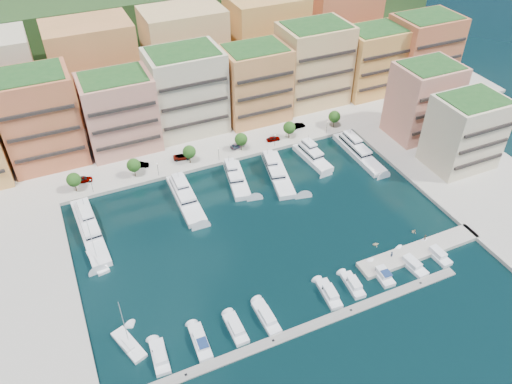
{
  "coord_description": "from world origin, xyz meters",
  "views": [
    {
      "loc": [
        -38.97,
        -81.69,
        84.55
      ],
      "look_at": [
        1.18,
        7.59,
        6.0
      ],
      "focal_mm": 35.0,
      "sensor_mm": 36.0,
      "label": 1
    }
  ],
  "objects_px": {
    "sailboat_2": "(98,262)",
    "car_4": "(273,139)",
    "cruiser_7": "(382,274)",
    "car_5": "(298,126)",
    "yacht_3": "(236,177)",
    "lamppost_4": "(327,125)",
    "yacht_4": "(277,172)",
    "yacht_0": "(89,227)",
    "tree_4": "(289,128)",
    "lamppost_2": "(219,152)",
    "cruiser_0": "(160,357)",
    "cruiser_8": "(411,264)",
    "car_2": "(182,157)",
    "yacht_2": "(185,196)",
    "car_0": "(83,179)",
    "tree_5": "(334,117)",
    "cruiser_5": "(329,294)",
    "cruiser_9": "(436,254)",
    "tender_3": "(414,231)",
    "yacht_5": "(312,156)",
    "lamppost_1": "(158,167)",
    "lamppost_0": "(91,184)",
    "tree_2": "(189,152)",
    "cruiser_2": "(236,329)",
    "tree_1": "(134,165)",
    "person_1": "(425,238)",
    "sailboat_0": "(129,345)",
    "person_0": "(392,254)",
    "tree_0": "(74,180)",
    "cruiser_3": "(266,317)",
    "lamppost_3": "(275,138)",
    "car_3": "(237,145)",
    "yacht_6": "(357,151)",
    "cruiser_1": "(200,342)",
    "car_1": "(141,165)",
    "tree_3": "(241,139)"
  },
  "relations": [
    {
      "from": "cruiser_8",
      "to": "tree_1",
      "type": "bearing_deg",
      "value": 130.4
    },
    {
      "from": "yacht_3",
      "to": "car_5",
      "type": "height_order",
      "value": "yacht_3"
    },
    {
      "from": "lamppost_4",
      "to": "yacht_4",
      "type": "bearing_deg",
      "value": -152.49
    },
    {
      "from": "yacht_4",
      "to": "car_0",
      "type": "relative_size",
      "value": 4.44
    },
    {
      "from": "yacht_2",
      "to": "cruiser_3",
      "type": "xyz_separation_m",
      "value": [
        3.34,
        -43.86,
        -0.66
      ]
    },
    {
      "from": "car_1",
      "to": "tree_3",
      "type": "bearing_deg",
      "value": -80.1
    },
    {
      "from": "car_0",
      "to": "cruiser_3",
      "type": "bearing_deg",
      "value": -146.46
    },
    {
      "from": "yacht_4",
      "to": "car_4",
      "type": "xyz_separation_m",
      "value": [
        6.13,
        15.02,
        0.62
      ]
    },
    {
      "from": "lamppost_4",
      "to": "yacht_0",
      "type": "distance_m",
      "value": 76.83
    },
    {
      "from": "sailboat_2",
      "to": "car_4",
      "type": "height_order",
      "value": "sailboat_2"
    },
    {
      "from": "cruiser_9",
      "to": "tender_3",
      "type": "distance_m",
      "value": 8.6
    },
    {
      "from": "cruiser_3",
      "to": "car_5",
      "type": "relative_size",
      "value": 1.96
    },
    {
      "from": "tree_3",
      "to": "car_1",
      "type": "distance_m",
      "value": 29.87
    },
    {
      "from": "yacht_5",
      "to": "lamppost_0",
      "type": "bearing_deg",
      "value": 171.49
    },
    {
      "from": "yacht_2",
      "to": "car_0",
      "type": "relative_size",
      "value": 4.31
    },
    {
      "from": "tender_3",
      "to": "tree_1",
      "type": "bearing_deg",
      "value": 34.99
    },
    {
      "from": "tree_1",
      "to": "tree_5",
      "type": "xyz_separation_m",
      "value": [
        64.0,
        0.0,
        0.0
      ]
    },
    {
      "from": "cruiser_5",
      "to": "person_0",
      "type": "height_order",
      "value": "person_0"
    },
    {
      "from": "tree_4",
      "to": "yacht_4",
      "type": "height_order",
      "value": "tree_4"
    },
    {
      "from": "yacht_4",
      "to": "cruiser_5",
      "type": "relative_size",
      "value": 2.62
    },
    {
      "from": "cruiser_7",
      "to": "car_5",
      "type": "height_order",
      "value": "car_5"
    },
    {
      "from": "lamppost_4",
      "to": "cruiser_7",
      "type": "height_order",
      "value": "lamppost_4"
    },
    {
      "from": "tree_5",
      "to": "cruiser_5",
      "type": "distance_m",
      "value": 68.49
    },
    {
      "from": "tree_5",
      "to": "car_4",
      "type": "xyz_separation_m",
      "value": [
        -21.07,
        0.64,
        -3.03
      ]
    },
    {
      "from": "yacht_3",
      "to": "car_5",
      "type": "bearing_deg",
      "value": 30.12
    },
    {
      "from": "yacht_6",
      "to": "cruiser_8",
      "type": "distance_m",
      "value": 45.37
    },
    {
      "from": "tree_2",
      "to": "cruiser_2",
      "type": "xyz_separation_m",
      "value": [
        -9.71,
        -58.09,
        -4.2
      ]
    },
    {
      "from": "lamppost_1",
      "to": "cruiser_8",
      "type": "xyz_separation_m",
      "value": [
        43.45,
        -55.8,
        -3.28
      ]
    },
    {
      "from": "lamppost_1",
      "to": "yacht_3",
      "type": "distance_m",
      "value": 21.78
    },
    {
      "from": "tree_2",
      "to": "lamppost_3",
      "type": "bearing_deg",
      "value": -5.06
    },
    {
      "from": "yacht_3",
      "to": "sailboat_0",
      "type": "relative_size",
      "value": 1.31
    },
    {
      "from": "tree_4",
      "to": "yacht_2",
      "type": "bearing_deg",
      "value": -159.6
    },
    {
      "from": "yacht_5",
      "to": "cruiser_9",
      "type": "bearing_deg",
      "value": -81.16
    },
    {
      "from": "lamppost_4",
      "to": "yacht_6",
      "type": "height_order",
      "value": "yacht_6"
    },
    {
      "from": "lamppost_1",
      "to": "yacht_6",
      "type": "height_order",
      "value": "yacht_6"
    },
    {
      "from": "yacht_2",
      "to": "person_1",
      "type": "height_order",
      "value": "yacht_2"
    },
    {
      "from": "cruiser_8",
      "to": "car_2",
      "type": "height_order",
      "value": "car_2"
    },
    {
      "from": "cruiser_1",
      "to": "sailboat_2",
      "type": "relative_size",
      "value": 0.66
    },
    {
      "from": "car_2",
      "to": "car_0",
      "type": "bearing_deg",
      "value": 98.08
    },
    {
      "from": "car_3",
      "to": "person_0",
      "type": "distance_m",
      "value": 58.45
    },
    {
      "from": "lamppost_1",
      "to": "tree_5",
      "type": "bearing_deg",
      "value": 2.27
    },
    {
      "from": "cruiser_2",
      "to": "cruiser_3",
      "type": "relative_size",
      "value": 0.87
    },
    {
      "from": "tree_5",
      "to": "sailboat_2",
      "type": "xyz_separation_m",
      "value": [
        -79.63,
        -27.91,
        -4.43
      ]
    },
    {
      "from": "tree_4",
      "to": "cruiser_7",
      "type": "relative_size",
      "value": 0.76
    },
    {
      "from": "tree_1",
      "to": "tree_5",
      "type": "distance_m",
      "value": 64.0
    },
    {
      "from": "yacht_5",
      "to": "tree_0",
      "type": "bearing_deg",
      "value": 170.04
    },
    {
      "from": "cruiser_9",
      "to": "car_5",
      "type": "relative_size",
      "value": 1.79
    },
    {
      "from": "lamppost_2",
      "to": "cruiser_0",
      "type": "xyz_separation_m",
      "value": [
        -33.41,
        -55.79,
        -3.28
      ]
    },
    {
      "from": "cruiser_1",
      "to": "cruiser_8",
      "type": "relative_size",
      "value": 0.94
    },
    {
      "from": "tree_5",
      "to": "cruiser_9",
      "type": "bearing_deg",
      "value": -97.03
    }
  ]
}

